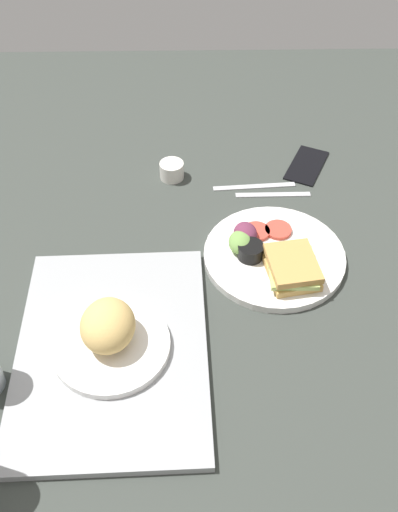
{
  "coord_description": "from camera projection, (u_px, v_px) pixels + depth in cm",
  "views": [
    {
      "loc": [
        -75.82,
        4.5,
        84.58
      ],
      "look_at": [
        2.0,
        3.0,
        4.0
      ],
      "focal_mm": 40.5,
      "sensor_mm": 36.0,
      "label": 1
    }
  ],
  "objects": [
    {
      "name": "ground_plane",
      "position": [
        214.0,
        282.0,
        1.15
      ],
      "size": [
        190.0,
        150.0,
        3.0
      ],
      "primitive_type": "cube",
      "color": "#383D38"
    },
    {
      "name": "serving_tray",
      "position": [
        112.0,
        349.0,
        1.01
      ],
      "size": [
        45.87,
        34.2,
        1.6
      ],
      "primitive_type": "cube",
      "rotation": [
        0.0,
        0.0,
        0.03
      ],
      "color": "#9EA0A3",
      "rests_on": "ground_plane"
    },
    {
      "name": "bread_plate_near",
      "position": [
        109.0,
        334.0,
        0.98
      ],
      "size": [
        20.45,
        20.45,
        8.79
      ],
      "color": "white",
      "rests_on": "serving_tray"
    },
    {
      "name": "plate_with_salad",
      "position": [
        273.0,
        255.0,
        1.15
      ],
      "size": [
        28.5,
        28.5,
        5.4
      ],
      "color": "white",
      "rests_on": "ground_plane"
    },
    {
      "name": "espresso_cup",
      "position": [
        172.0,
        170.0,
        1.34
      ],
      "size": [
        5.6,
        5.6,
        4.0
      ],
      "primitive_type": "cylinder",
      "color": "silver",
      "rests_on": "ground_plane"
    },
    {
      "name": "fork",
      "position": [
        273.0,
        194.0,
        1.31
      ],
      "size": [
        1.5,
        17.01,
        0.5
      ],
      "primitive_type": "cube",
      "rotation": [
        0.0,
        0.0,
        1.58
      ],
      "color": "#B7B7BC",
      "rests_on": "ground_plane"
    },
    {
      "name": "knife",
      "position": [
        254.0,
        186.0,
        1.33
      ],
      "size": [
        2.72,
        19.05,
        0.5
      ],
      "primitive_type": "cube",
      "rotation": [
        0.0,
        0.0,
        1.64
      ],
      "color": "#B7B7BC",
      "rests_on": "ground_plane"
    },
    {
      "name": "cell_phone",
      "position": [
        307.0,
        165.0,
        1.38
      ],
      "size": [
        16.1,
        12.67,
        0.8
      ],
      "primitive_type": "cube",
      "rotation": [
        0.0,
        0.0,
        -0.44
      ],
      "color": "black",
      "rests_on": "ground_plane"
    }
  ]
}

